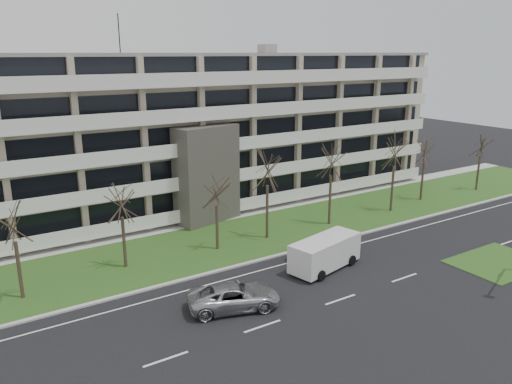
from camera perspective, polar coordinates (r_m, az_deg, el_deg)
ground at (r=33.24m, az=9.62°, el=-12.03°), size 160.00×160.00×0.00m
grass_verge at (r=42.80m, az=-2.12°, el=-5.29°), size 90.00×10.00×0.06m
curb at (r=38.87m, az=1.66°, el=-7.47°), size 90.00×0.35×0.12m
sidewalk at (r=47.34m, az=-5.52°, el=-3.25°), size 90.00×2.00×0.08m
grass_median at (r=42.24m, az=25.89°, el=-7.23°), size 7.00×5.00×0.06m
lane_edge_line at (r=37.77m, az=2.95°, el=-8.29°), size 90.00×0.12×0.01m
apartment_building at (r=51.56m, az=-9.25°, el=6.86°), size 60.50×15.10×18.75m
silver_pickup at (r=31.48m, az=-2.50°, el=-11.84°), size 6.26×4.28×1.59m
blue_sedan at (r=38.77m, az=6.64°, el=-6.70°), size 4.06×1.81×1.29m
white_van at (r=37.03m, az=7.98°, el=-6.62°), size 6.27×3.43×2.30m
tree_1 at (r=34.33m, az=-26.10°, el=-2.76°), size 3.49×3.49×6.98m
tree_2 at (r=36.75m, az=-15.21°, el=-0.57°), size 3.47×3.47×6.95m
tree_3 at (r=39.03m, az=-4.58°, el=0.42°), size 3.28×3.28×6.56m
tree_4 at (r=41.03m, az=1.32°, el=3.21°), size 4.16×4.16×8.33m
tree_5 at (r=45.03m, az=8.65°, el=4.09°), size 4.13×4.13×8.26m
tree_6 at (r=50.27m, az=15.63°, el=4.89°), size 4.13×4.13×8.26m
tree_7 at (r=55.33m, az=18.78°, el=4.83°), size 3.68×3.68×7.35m
tree_8 at (r=61.87m, az=24.39°, el=5.19°), size 3.58×3.58×7.15m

